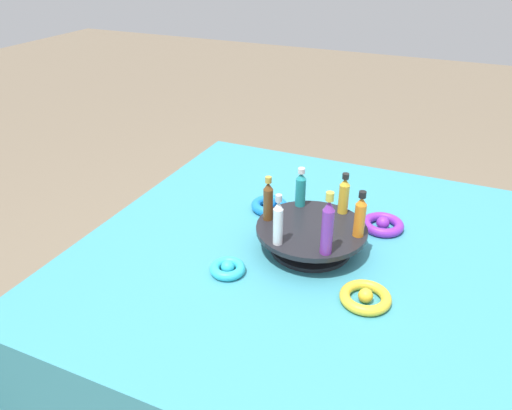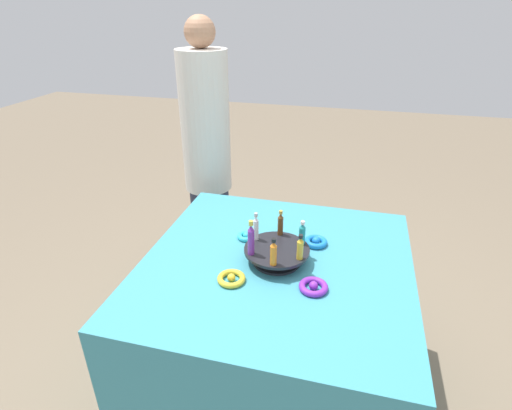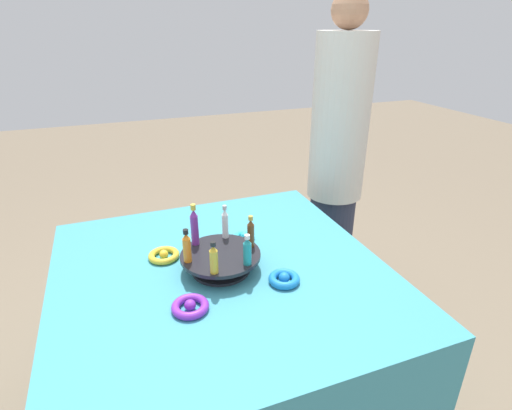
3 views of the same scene
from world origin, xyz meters
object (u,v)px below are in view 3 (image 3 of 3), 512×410
Objects in this scene: bottle_gold at (214,259)px; ribbon_bow_purple at (190,306)px; bottle_teal at (247,251)px; bottle_purple at (194,226)px; person_figure at (336,169)px; bottle_brown at (251,233)px; ribbon_bow_gold at (164,255)px; ribbon_bow_blue at (284,279)px; bottle_clear at (225,223)px; ribbon_bow_teal at (244,237)px; display_stand at (221,260)px; bottle_orange at (187,247)px.

bottle_gold reaches higher than ribbon_bow_purple.
bottle_purple is at bearing 34.46° from bottle_teal.
person_figure is at bearing -59.56° from bottle_purple.
bottle_brown is 0.90m from person_figure.
ribbon_bow_purple reaches higher than ribbon_bow_gold.
bottle_purple is 0.17m from ribbon_bow_gold.
person_figure is (0.73, -0.62, 0.05)m from ribbon_bow_blue.
ribbon_bow_gold is at bearing 79.17° from bottle_clear.
bottle_gold is 1.06× the size of ribbon_bow_blue.
bottle_brown is 0.77× the size of bottle_purple.
person_figure is at bearing -46.89° from bottle_teal.
ribbon_bow_teal is at bearing -53.55° from bottle_clear.
display_stand is 0.13m from bottle_teal.
display_stand is at bearing -85.54° from bottle_orange.
bottle_gold reaches higher than ribbon_bow_blue.
bottle_orange is 0.19m from bottle_clear.
bottle_purple is (0.10, -0.05, 0.02)m from bottle_orange.
bottle_orange is 0.19m from bottle_teal.
bottle_orange is 1.07× the size of bottle_gold.
bottle_gold reaches higher than bottle_teal.
bottle_gold is 0.22m from bottle_clear.
bottle_orange and bottle_brown have the same top height.
bottle_orange reaches higher than bottle_teal.
bottle_purple is 0.35m from ribbon_bow_blue.
ribbon_bow_purple is at bearing 163.18° from bottle_purple.
ribbon_bow_teal is 0.75× the size of ribbon_bow_gold.
bottle_brown is at bearing -115.41° from ribbon_bow_gold.
bottle_teal is at bearing 6.31° from person_figure.
bottle_brown is 0.19m from bottle_purple.
bottle_gold is (-0.09, -0.06, -0.00)m from bottle_orange.
ribbon_bow_gold is at bearing 26.70° from bottle_gold.
bottle_clear is at bearing 34.46° from bottle_brown.
ribbon_bow_blue is 0.06× the size of person_figure.
bottle_clear is 0.07× the size of person_figure.
bottle_orange is at bearing 125.21° from ribbon_bow_teal.
bottle_clear is (0.20, -0.09, 0.01)m from bottle_gold.
bottle_clear reaches higher than ribbon_bow_gold.
bottle_brown reaches higher than bottle_teal.
bottle_orange is at bearing -3.11° from person_figure.
ribbon_bow_purple is at bearing 95.10° from ribbon_bow_blue.
bottle_teal is 1.00m from person_figure.
display_stand is 0.22m from ribbon_bow_purple.
bottle_purple reaches higher than ribbon_bow_gold.
bottle_clear reaches higher than bottle_gold.
person_figure is at bearing -50.51° from bottle_gold.
bottle_brown is at bearing -145.54° from bottle_clear.
display_stand is 3.26× the size of ribbon_bow_teal.
bottle_gold is 1.31× the size of ribbon_bow_teal.
bottle_purple is at bearing 64.46° from bottle_brown.
bottle_teal is 0.15m from ribbon_bow_blue.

